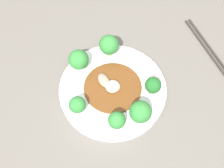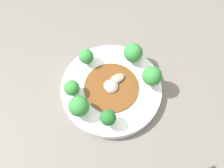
# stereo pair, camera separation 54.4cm
# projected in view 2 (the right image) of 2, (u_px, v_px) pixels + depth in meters

# --- Properties ---
(ground_plane) EXTENTS (8.00, 8.00, 0.00)m
(ground_plane) POSITION_uv_depth(u_px,v_px,m) (110.00, 153.00, 1.55)
(ground_plane) COLOR #7F6B4C
(table) EXTENTS (1.02, 0.85, 0.73)m
(table) POSITION_uv_depth(u_px,v_px,m) (109.00, 131.00, 1.22)
(table) COLOR #5B5651
(table) RESTS_ON ground_plane
(plate) EXTENTS (0.28, 0.28, 0.02)m
(plate) POSITION_uv_depth(u_px,v_px,m) (112.00, 89.00, 0.88)
(plate) COLOR silver
(plate) RESTS_ON table
(broccoli_southwest) EXTENTS (0.04, 0.04, 0.05)m
(broccoli_southwest) POSITION_uv_depth(u_px,v_px,m) (87.00, 57.00, 0.88)
(broccoli_southwest) COLOR #7AAD5B
(broccoli_southwest) RESTS_ON plate
(broccoli_northwest) EXTENTS (0.05, 0.05, 0.06)m
(broccoli_northwest) POSITION_uv_depth(u_px,v_px,m) (134.00, 53.00, 0.88)
(broccoli_northwest) COLOR #7AAD5B
(broccoli_northwest) RESTS_ON plate
(broccoli_east) EXTENTS (0.04, 0.04, 0.06)m
(broccoli_east) POSITION_uv_depth(u_px,v_px,m) (107.00, 118.00, 0.79)
(broccoli_east) COLOR #89B76B
(broccoli_east) RESTS_ON plate
(broccoli_north) EXTENTS (0.05, 0.05, 0.07)m
(broccoli_north) POSITION_uv_depth(u_px,v_px,m) (153.00, 76.00, 0.84)
(broccoli_north) COLOR #7AAD5B
(broccoli_north) RESTS_ON plate
(broccoli_southeast) EXTENTS (0.06, 0.06, 0.07)m
(broccoli_southeast) POSITION_uv_depth(u_px,v_px,m) (80.00, 106.00, 0.80)
(broccoli_southeast) COLOR #89B76B
(broccoli_southeast) RESTS_ON plate
(broccoli_south) EXTENTS (0.04, 0.04, 0.05)m
(broccoli_south) POSITION_uv_depth(u_px,v_px,m) (73.00, 88.00, 0.83)
(broccoli_south) COLOR #70A356
(broccoli_south) RESTS_ON plate
(stirfry_center) EXTENTS (0.15, 0.15, 0.02)m
(stirfry_center) POSITION_uv_depth(u_px,v_px,m) (112.00, 86.00, 0.87)
(stirfry_center) COLOR #5B3314
(stirfry_center) RESTS_ON plate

